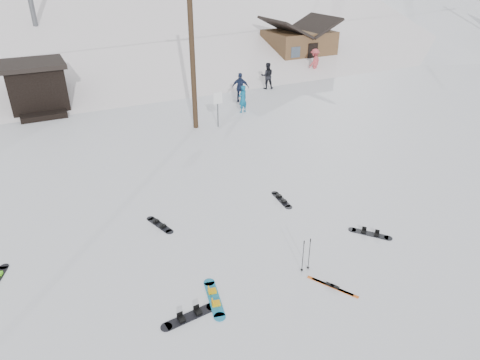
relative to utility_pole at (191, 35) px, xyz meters
name	(u,v)px	position (x,y,z in m)	size (l,w,h in m)	color
ground	(329,318)	(-2.00, -14.00, -4.68)	(200.00, 200.00, 0.00)	white
ski_slope	(78,118)	(-2.00, 41.00, -16.68)	(60.00, 75.00, 45.00)	white
ridge_right	(322,87)	(36.00, 36.00, -15.68)	(34.00, 85.00, 36.00)	white
treeline_right	(353,23)	(34.00, 28.00, -4.68)	(20.00, 60.00, 10.00)	black
treeline_crest	(42,6)	(-2.00, 72.00, -4.68)	(50.00, 6.00, 10.00)	black
utility_pole	(191,35)	(0.00, 0.00, 0.00)	(2.00, 0.26, 9.00)	#3A2819
trail_sign	(218,103)	(1.10, -0.42, -3.41)	(0.50, 0.09, 1.85)	#595B60
lift_hut	(37,86)	(-7.00, 6.94, -3.32)	(3.40, 4.10, 2.75)	black
cabin	(298,46)	(13.00, 10.00, -3.20)	(5.39, 4.40, 3.77)	brown
hero_snowboard	(214,298)	(-4.28, -12.12, -4.65)	(0.56, 1.59, 0.11)	#1C88B9
hero_skis	(332,286)	(-1.23, -13.14, -4.66)	(0.79, 1.34, 0.08)	#DA5416
ski_poles	(306,255)	(-1.49, -12.21, -4.14)	(0.29, 0.08, 1.05)	black
board_scatter_a	(190,316)	(-5.08, -12.42, -4.65)	(1.55, 0.41, 0.11)	black
board_scatter_b	(160,225)	(-4.50, -8.11, -4.66)	(0.58, 1.32, 0.10)	black
board_scatter_d	(370,233)	(1.41, -11.68, -4.66)	(0.97, 1.15, 0.10)	black
board_scatter_f	(282,200)	(0.01, -8.53, -4.66)	(0.35, 1.37, 0.10)	black
skier_teal	(243,99)	(3.34, 1.11, -3.90)	(0.57, 0.37, 1.56)	#0D5D84
skier_dark	(267,76)	(7.08, 4.80, -3.81)	(0.85, 0.66, 1.74)	black
skier_pink	(315,62)	(12.26, 6.64, -3.73)	(1.23, 0.71, 1.91)	#BF4349
skier_navy	(240,88)	(4.11, 2.92, -3.79)	(1.05, 0.44, 1.79)	#1A2442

